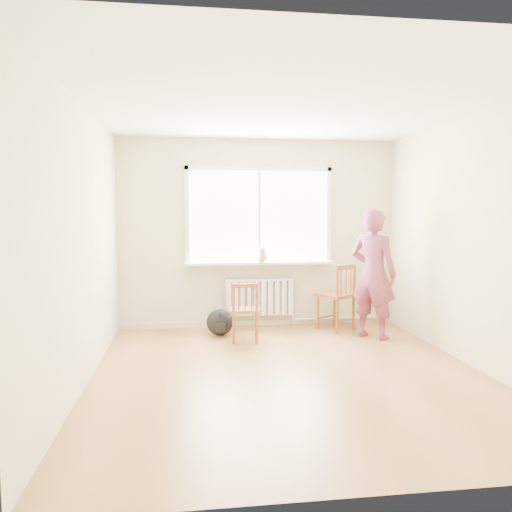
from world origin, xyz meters
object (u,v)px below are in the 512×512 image
object	(u,v)px
chair_left	(245,312)
cat	(262,255)
backpack	(220,322)
person	(373,274)
chair_right	(339,297)

from	to	relation	value
chair_left	cat	bearing A→B (deg)	-108.11
cat	backpack	distance (m)	1.13
cat	backpack	world-z (taller)	cat
person	chair_right	bearing A→B (deg)	-8.56
cat	backpack	xyz separation A→B (m)	(-0.62, -0.35, -0.87)
chair_left	chair_right	distance (m)	1.45
chair_left	chair_right	bearing A→B (deg)	-155.76
person	backpack	world-z (taller)	person
person	backpack	size ratio (longest dim) A/B	4.70
person	cat	distance (m)	1.57
chair_left	cat	size ratio (longest dim) A/B	2.04
backpack	chair_right	bearing A→B (deg)	2.36
cat	chair_left	bearing A→B (deg)	-106.02
cat	backpack	bearing A→B (deg)	-143.11
person	backpack	xyz separation A→B (m)	(-1.99, 0.39, -0.67)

